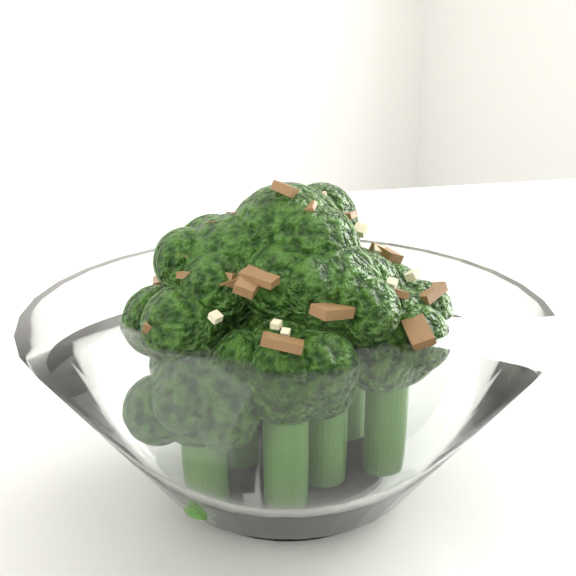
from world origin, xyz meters
TOP-DOWN VIEW (x-y plane):
  - table at (-0.14, 0.10)m, footprint 1.42×1.23m
  - broccoli_dish at (-0.27, -0.05)m, footprint 0.24×0.24m

SIDE VIEW (x-z plane):
  - table at x=-0.14m, z-range 0.31..1.06m
  - broccoli_dish at x=-0.27m, z-range 0.73..0.89m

